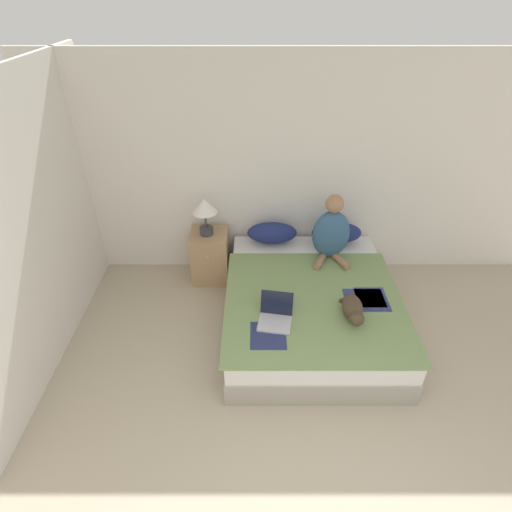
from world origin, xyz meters
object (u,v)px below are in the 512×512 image
object	(u,v)px
cat_tabby	(352,309)
table_lamp	(203,209)
laptop_open	(274,316)
pillow_far	(335,233)
person_sitting	(330,232)
nightstand	(209,256)
bed	(309,306)
pillow_near	(271,233)

from	to	relation	value
cat_tabby	table_lamp	world-z (taller)	table_lamp
laptop_open	pillow_far	bearing A→B (deg)	69.40
cat_tabby	person_sitting	bearing A→B (deg)	-175.72
nightstand	table_lamp	xyz separation A→B (m)	(-0.02, -0.00, 0.64)
pillow_far	cat_tabby	world-z (taller)	pillow_far
bed	person_sitting	xyz separation A→B (m)	(0.25, 0.57, 0.57)
pillow_near	nightstand	distance (m)	0.80
pillow_near	nightstand	world-z (taller)	pillow_near
pillow_near	person_sitting	world-z (taller)	person_sitting
laptop_open	table_lamp	world-z (taller)	table_lamp
pillow_far	table_lamp	size ratio (longest dim) A/B	1.30
pillow_near	laptop_open	size ratio (longest dim) A/B	1.71
pillow_far	bed	bearing A→B (deg)	-113.48
pillow_far	laptop_open	size ratio (longest dim) A/B	1.71
table_lamp	nightstand	bearing A→B (deg)	9.49
pillow_near	table_lamp	world-z (taller)	table_lamp
table_lamp	cat_tabby	bearing A→B (deg)	-40.08
person_sitting	laptop_open	distance (m)	1.24
pillow_far	cat_tabby	distance (m)	1.29
pillow_near	table_lamp	distance (m)	0.84
person_sitting	laptop_open	world-z (taller)	person_sitting
person_sitting	nightstand	world-z (taller)	person_sitting
person_sitting	table_lamp	xyz separation A→B (m)	(-1.39, 0.25, 0.15)
person_sitting	cat_tabby	world-z (taller)	person_sitting
pillow_near	person_sitting	size ratio (longest dim) A/B	0.77
person_sitting	table_lamp	bearing A→B (deg)	169.95
person_sitting	nightstand	size ratio (longest dim) A/B	1.20
cat_tabby	pillow_near	bearing A→B (deg)	-151.30
bed	nightstand	size ratio (longest dim) A/B	3.25
pillow_far	laptop_open	bearing A→B (deg)	-119.99
pillow_far	laptop_open	world-z (taller)	laptop_open
cat_tabby	table_lamp	distance (m)	1.95
pillow_near	cat_tabby	bearing A→B (deg)	-61.43
laptop_open	nightstand	size ratio (longest dim) A/B	0.54
nightstand	laptop_open	bearing A→B (deg)	-60.27
nightstand	table_lamp	bearing A→B (deg)	-170.51
person_sitting	laptop_open	size ratio (longest dim) A/B	2.23
laptop_open	table_lamp	size ratio (longest dim) A/B	0.76
bed	table_lamp	xyz separation A→B (m)	(-1.14, 0.82, 0.71)
bed	pillow_far	distance (m)	1.02
bed	pillow_far	bearing A→B (deg)	66.52
pillow_near	person_sitting	xyz separation A→B (m)	(0.63, -0.30, 0.20)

